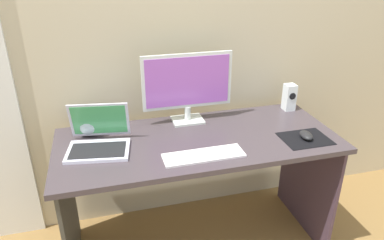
# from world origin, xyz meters

# --- Properties ---
(wall_back) EXTENTS (6.00, 0.04, 2.50)m
(wall_back) POSITION_xyz_m (0.00, 0.41, 1.25)
(wall_back) COLOR beige
(wall_back) RESTS_ON ground_plane
(desk) EXTENTS (1.49, 0.64, 0.72)m
(desk) POSITION_xyz_m (0.00, 0.00, 0.58)
(desk) COLOR #42383E
(desk) RESTS_ON ground_plane
(monitor) EXTENTS (0.51, 0.14, 0.40)m
(monitor) POSITION_xyz_m (0.00, 0.23, 0.95)
(monitor) COLOR silver
(monitor) RESTS_ON desk
(speaker_right) EXTENTS (0.07, 0.07, 0.16)m
(speaker_right) POSITION_xyz_m (0.65, 0.23, 0.81)
(speaker_right) COLOR white
(speaker_right) RESTS_ON desk
(laptop) EXTENTS (0.34, 0.31, 0.21)m
(laptop) POSITION_xyz_m (-0.51, 0.03, 0.77)
(laptop) COLOR white
(laptop) RESTS_ON desk
(fishbowl) EXTENTS (0.17, 0.17, 0.17)m
(fishbowl) POSITION_xyz_m (-0.55, 0.21, 0.80)
(fishbowl) COLOR silver
(fishbowl) RESTS_ON desk
(keyboard_external) EXTENTS (0.40, 0.13, 0.01)m
(keyboard_external) POSITION_xyz_m (-0.03, -0.18, 0.73)
(keyboard_external) COLOR white
(keyboard_external) RESTS_ON desk
(mousepad) EXTENTS (0.25, 0.20, 0.00)m
(mousepad) POSITION_xyz_m (0.55, -0.15, 0.73)
(mousepad) COLOR black
(mousepad) RESTS_ON desk
(mouse) EXTENTS (0.07, 0.11, 0.04)m
(mouse) POSITION_xyz_m (0.55, -0.15, 0.75)
(mouse) COLOR black
(mouse) RESTS_ON mousepad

